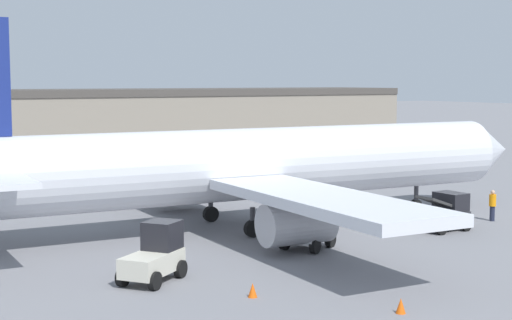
{
  "coord_description": "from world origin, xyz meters",
  "views": [
    {
      "loc": [
        -22.45,
        -37.24,
        8.2
      ],
      "look_at": [
        0.0,
        0.0,
        3.76
      ],
      "focal_mm": 55.0,
      "sensor_mm": 36.0,
      "label": 1
    }
  ],
  "objects_px": {
    "ground_crew_worker": "(492,204)",
    "safety_cone_far": "(401,306)",
    "baggage_tug": "(310,230)",
    "safety_cone_near": "(253,290)",
    "airplane": "(241,166)",
    "pushback_tug": "(155,255)",
    "belt_loader_truck": "(444,212)"
  },
  "relations": [
    {
      "from": "ground_crew_worker",
      "to": "safety_cone_near",
      "type": "distance_m",
      "value": 21.41
    },
    {
      "from": "pushback_tug",
      "to": "safety_cone_far",
      "type": "relative_size",
      "value": 6.09
    },
    {
      "from": "ground_crew_worker",
      "to": "baggage_tug",
      "type": "distance_m",
      "value": 13.4
    },
    {
      "from": "ground_crew_worker",
      "to": "baggage_tug",
      "type": "relative_size",
      "value": 0.59
    },
    {
      "from": "baggage_tug",
      "to": "pushback_tug",
      "type": "bearing_deg",
      "value": 163.77
    },
    {
      "from": "baggage_tug",
      "to": "safety_cone_far",
      "type": "distance_m",
      "value": 11.19
    },
    {
      "from": "ground_crew_worker",
      "to": "belt_loader_truck",
      "type": "relative_size",
      "value": 0.65
    },
    {
      "from": "airplane",
      "to": "safety_cone_near",
      "type": "relative_size",
      "value": 72.08
    },
    {
      "from": "belt_loader_truck",
      "to": "safety_cone_far",
      "type": "relative_size",
      "value": 5.08
    },
    {
      "from": "safety_cone_far",
      "to": "airplane",
      "type": "bearing_deg",
      "value": 79.15
    },
    {
      "from": "airplane",
      "to": "pushback_tug",
      "type": "height_order",
      "value": "airplane"
    },
    {
      "from": "ground_crew_worker",
      "to": "baggage_tug",
      "type": "bearing_deg",
      "value": 20.51
    },
    {
      "from": "safety_cone_near",
      "to": "airplane",
      "type": "bearing_deg",
      "value": 61.73
    },
    {
      "from": "ground_crew_worker",
      "to": "safety_cone_near",
      "type": "xyz_separation_m",
      "value": [
        -20.32,
        -6.68,
        -0.7
      ]
    },
    {
      "from": "ground_crew_worker",
      "to": "safety_cone_far",
      "type": "bearing_deg",
      "value": 51.61
    },
    {
      "from": "safety_cone_far",
      "to": "ground_crew_worker",
      "type": "bearing_deg",
      "value": 33.43
    },
    {
      "from": "baggage_tug",
      "to": "safety_cone_near",
      "type": "xyz_separation_m",
      "value": [
        -6.94,
        -6.14,
        -0.63
      ]
    },
    {
      "from": "safety_cone_near",
      "to": "safety_cone_far",
      "type": "bearing_deg",
      "value": -52.53
    },
    {
      "from": "belt_loader_truck",
      "to": "baggage_tug",
      "type": "bearing_deg",
      "value": 177.89
    },
    {
      "from": "airplane",
      "to": "safety_cone_near",
      "type": "bearing_deg",
      "value": -115.6
    },
    {
      "from": "belt_loader_truck",
      "to": "safety_cone_near",
      "type": "bearing_deg",
      "value": -161.12
    },
    {
      "from": "ground_crew_worker",
      "to": "safety_cone_far",
      "type": "relative_size",
      "value": 3.31
    },
    {
      "from": "airplane",
      "to": "safety_cone_far",
      "type": "distance_m",
      "value": 17.44
    },
    {
      "from": "pushback_tug",
      "to": "baggage_tug",
      "type": "bearing_deg",
      "value": -24.22
    },
    {
      "from": "airplane",
      "to": "pushback_tug",
      "type": "relative_size",
      "value": 11.84
    },
    {
      "from": "ground_crew_worker",
      "to": "safety_cone_near",
      "type": "height_order",
      "value": "ground_crew_worker"
    },
    {
      "from": "pushback_tug",
      "to": "safety_cone_near",
      "type": "distance_m",
      "value": 4.8
    },
    {
      "from": "baggage_tug",
      "to": "belt_loader_truck",
      "type": "distance_m",
      "value": 8.98
    },
    {
      "from": "baggage_tug",
      "to": "airplane",
      "type": "bearing_deg",
      "value": 64.5
    },
    {
      "from": "ground_crew_worker",
      "to": "safety_cone_near",
      "type": "relative_size",
      "value": 3.31
    },
    {
      "from": "pushback_tug",
      "to": "safety_cone_far",
      "type": "height_order",
      "value": "pushback_tug"
    },
    {
      "from": "baggage_tug",
      "to": "safety_cone_far",
      "type": "relative_size",
      "value": 5.62
    }
  ]
}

